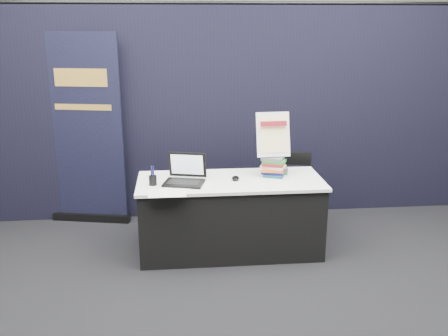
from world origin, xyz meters
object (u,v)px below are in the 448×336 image
display_table (230,216)px  laptop (184,176)px  pullup_banner (86,141)px  book_stack_tall (273,167)px  info_sign (273,135)px  book_stack_short (275,168)px  stacking_chair (296,188)px

display_table → laptop: laptop is taller
laptop → pullup_banner: size_ratio=0.20×
book_stack_tall → info_sign: info_sign is taller
display_table → info_sign: info_sign is taller
laptop → book_stack_short: bearing=28.1°
info_sign → pullup_banner: bearing=153.8°
display_table → book_stack_short: book_stack_short is taller
display_table → stacking_chair: stacking_chair is taller
book_stack_short → pullup_banner: 2.14m
display_table → info_sign: bearing=14.1°
stacking_chair → pullup_banner: bearing=-178.1°
book_stack_short → display_table: bearing=-159.3°
pullup_banner → display_table: bearing=-20.0°
display_table → book_stack_tall: bearing=10.3°
info_sign → book_stack_tall: bearing=-93.0°
book_stack_short → stacking_chair: 0.58m
info_sign → stacking_chair: (0.36, 0.41, -0.70)m
stacking_chair → display_table: bearing=-134.4°
display_table → laptop: size_ratio=4.27×
pullup_banner → stacking_chair: 2.40m
book_stack_short → info_sign: info_sign is taller
display_table → laptop: (-0.45, -0.05, 0.44)m
info_sign → book_stack_short: bearing=58.2°
info_sign → laptop: bearing=-173.0°
book_stack_tall → book_stack_short: book_stack_tall is taller
book_stack_tall → book_stack_short: (0.04, 0.10, -0.05)m
display_table → stacking_chair: (0.79, 0.52, 0.09)m
laptop → book_stack_short: 0.95m
laptop → book_stack_short: size_ratio=1.73×
book_stack_short → info_sign: 0.37m
laptop → info_sign: 0.96m
laptop → book_stack_short: (0.92, 0.22, -0.01)m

